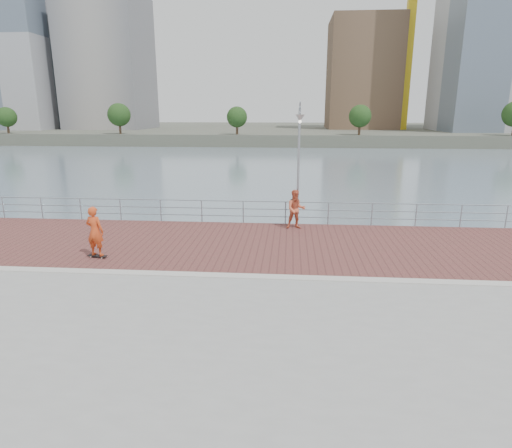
# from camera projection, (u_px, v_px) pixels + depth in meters

# --- Properties ---
(water) EXTENTS (400.00, 400.00, 0.00)m
(water) POSITION_uv_depth(u_px,v_px,m) (251.00, 332.00, 14.65)
(water) COLOR slate
(water) RESTS_ON ground
(seawall) EXTENTS (40.00, 24.00, 2.00)m
(seawall) POSITION_uv_depth(u_px,v_px,m) (231.00, 403.00, 9.58)
(seawall) COLOR gray
(seawall) RESTS_ON ground
(brick_lane) EXTENTS (40.00, 6.80, 0.02)m
(brick_lane) POSITION_uv_depth(u_px,v_px,m) (259.00, 244.00, 17.60)
(brick_lane) COLOR brown
(brick_lane) RESTS_ON seawall
(curb) EXTENTS (40.00, 0.40, 0.06)m
(curb) POSITION_uv_depth(u_px,v_px,m) (251.00, 277.00, 14.13)
(curb) COLOR #B7B5AD
(curb) RESTS_ON seawall
(far_shore) EXTENTS (320.00, 95.00, 2.50)m
(far_shore) POSITION_uv_depth(u_px,v_px,m) (287.00, 131.00, 132.32)
(far_shore) COLOR #4C5142
(far_shore) RESTS_ON ground
(guardrail) EXTENTS (39.06, 0.06, 1.13)m
(guardrail) POSITION_uv_depth(u_px,v_px,m) (264.00, 210.00, 20.70)
(guardrail) COLOR #8C9EA8
(guardrail) RESTS_ON brick_lane
(street_lamp) EXTENTS (0.40, 1.16, 5.46)m
(street_lamp) POSITION_uv_depth(u_px,v_px,m) (299.00, 145.00, 18.89)
(street_lamp) COLOR gray
(street_lamp) RESTS_ON brick_lane
(skateboard) EXTENTS (0.76, 0.32, 0.09)m
(skateboard) POSITION_uv_depth(u_px,v_px,m) (97.00, 256.00, 15.98)
(skateboard) COLOR black
(skateboard) RESTS_ON brick_lane
(skateboarder) EXTENTS (0.75, 0.57, 1.87)m
(skateboarder) POSITION_uv_depth(u_px,v_px,m) (95.00, 231.00, 15.74)
(skateboarder) COLOR #D3451C
(skateboarder) RESTS_ON skateboard
(bystander) EXTENTS (0.96, 0.79, 1.82)m
(bystander) POSITION_uv_depth(u_px,v_px,m) (296.00, 209.00, 19.72)
(bystander) COLOR #D05E3D
(bystander) RESTS_ON brick_lane
(skyline) EXTENTS (233.00, 41.00, 64.32)m
(skyline) POSITION_uv_depth(u_px,v_px,m) (399.00, 30.00, 105.88)
(skyline) COLOR #ADA38E
(skyline) RESTS_ON far_shore
(shoreline_trees) EXTENTS (144.15, 5.02, 6.69)m
(shoreline_trees) POSITION_uv_depth(u_px,v_px,m) (319.00, 116.00, 86.68)
(shoreline_trees) COLOR #473323
(shoreline_trees) RESTS_ON far_shore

